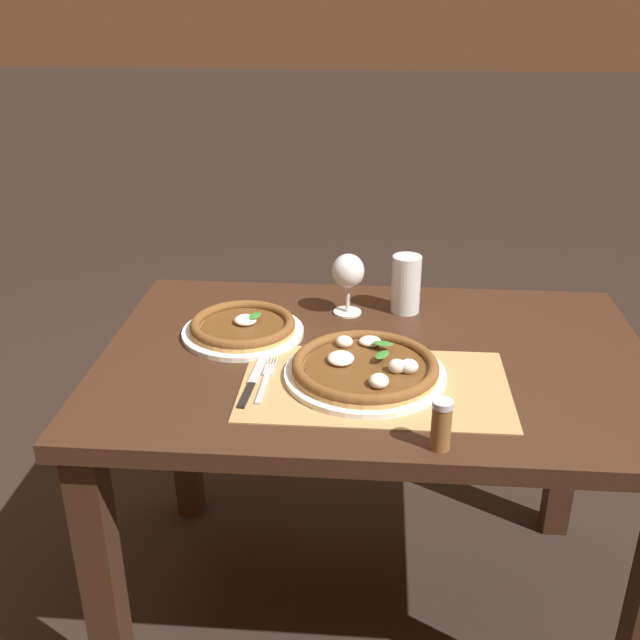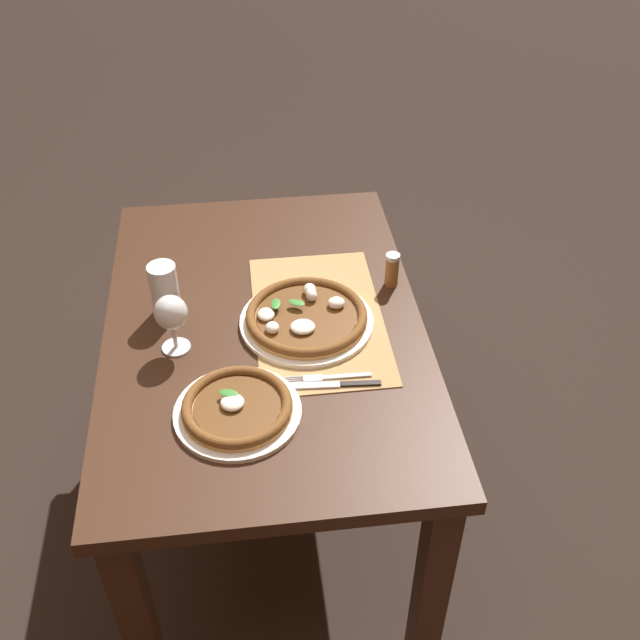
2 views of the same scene
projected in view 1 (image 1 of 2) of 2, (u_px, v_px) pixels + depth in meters
ground_plane at (367, 603)px, 1.97m from camera, size 24.00×24.00×0.00m
dining_table at (374, 399)px, 1.71m from camera, size 1.22×0.80×0.74m
paper_placemat at (376, 385)px, 1.53m from camera, size 0.55×0.33×0.00m
pizza_near at (365, 368)px, 1.56m from camera, size 0.34×0.34×0.05m
pizza_far at (243, 327)px, 1.74m from camera, size 0.28×0.28×0.04m
wine_glass at (348, 274)px, 1.82m from camera, size 0.08×0.08×0.16m
pint_glass at (406, 285)px, 1.85m from camera, size 0.07×0.07×0.15m
fork at (266, 378)px, 1.55m from camera, size 0.02×0.20×0.00m
knife at (253, 380)px, 1.54m from camera, size 0.03×0.22×0.01m
pepper_shaker at (441, 425)px, 1.31m from camera, size 0.04×0.04×0.10m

